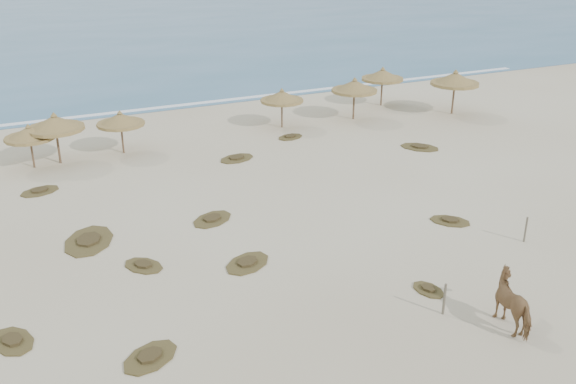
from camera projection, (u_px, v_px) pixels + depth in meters
name	position (u px, v px, depth m)	size (l,w,h in m)	color
ground	(286.00, 275.00, 24.57)	(160.00, 160.00, 0.00)	beige
ocean	(54.00, 24.00, 87.25)	(200.00, 100.00, 0.01)	#2C5F84
foam_line	(134.00, 111.00, 46.30)	(70.00, 0.60, 0.01)	white
palapa_1	(29.00, 134.00, 34.71)	(3.19, 3.19, 2.51)	brown
palapa_2	(55.00, 124.00, 35.25)	(3.36, 3.36, 2.96)	brown
palapa_3	(120.00, 120.00, 36.96)	(3.58, 3.58, 2.59)	brown
palapa_4	(282.00, 97.00, 41.73)	(3.47, 3.47, 2.64)	brown
palapa_5	(354.00, 87.00, 43.44)	(3.76, 3.76, 2.93)	brown
palapa_6	(383.00, 75.00, 46.87)	(3.93, 3.93, 2.89)	brown
palapa_7	(455.00, 79.00, 44.64)	(4.19, 4.19, 3.17)	brown
horse	(516.00, 303.00, 21.09)	(0.97, 2.12, 1.79)	olive
fence_post_near	(444.00, 299.00, 21.87)	(0.09, 0.09, 1.18)	#655C4C
fence_post_far	(526.00, 229.00, 26.92)	(0.08, 0.08, 1.14)	#655C4C
scrub_0	(13.00, 341.00, 20.57)	(1.70, 2.13, 0.16)	brown
scrub_1	(89.00, 241.00, 27.11)	(2.96, 3.55, 0.16)	brown
scrub_2	(143.00, 265.00, 25.14)	(1.91, 2.09, 0.16)	brown
scrub_3	(212.00, 219.00, 29.11)	(2.56, 2.33, 0.16)	brown
scrub_4	(450.00, 221.00, 28.93)	(2.09, 2.14, 0.16)	brown
scrub_5	(420.00, 147.00, 38.55)	(2.65, 2.77, 0.16)	brown
scrub_6	(40.00, 191.00, 32.18)	(2.28, 1.86, 0.16)	brown
scrub_7	(237.00, 158.00, 36.70)	(2.48, 1.99, 0.16)	brown
scrub_9	(247.00, 263.00, 25.33)	(2.57, 2.34, 0.16)	brown
scrub_10	(290.00, 137.00, 40.42)	(2.04, 1.65, 0.16)	brown
scrub_11	(150.00, 357.00, 19.81)	(2.38, 2.17, 0.16)	brown
scrub_12	(428.00, 289.00, 23.48)	(1.08, 1.48, 0.16)	brown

